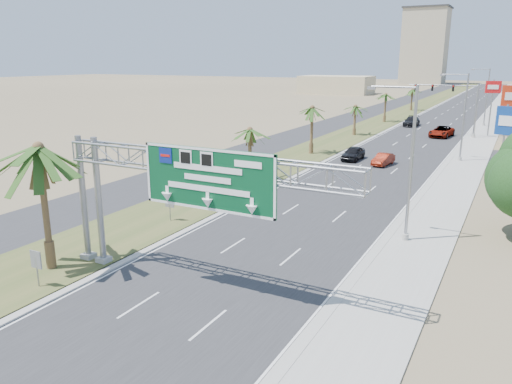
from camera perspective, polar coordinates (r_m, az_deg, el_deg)
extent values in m
cube|color=#28282B|center=(120.95, 21.74, 8.42)|extent=(12.00, 300.00, 0.02)
cube|color=#9E9B93|center=(120.32, 25.78, 7.99)|extent=(4.00, 300.00, 0.10)
cube|color=#3C4E22|center=(122.45, 17.05, 8.91)|extent=(7.00, 300.00, 0.12)
cube|color=#28282B|center=(123.97, 13.84, 9.17)|extent=(8.00, 300.00, 0.02)
cylinder|color=gray|center=(29.42, -17.51, -1.15)|extent=(0.36, 0.36, 7.40)
cylinder|color=gray|center=(30.26, -19.12, -0.84)|extent=(0.36, 0.36, 7.40)
cube|color=#9E9B93|center=(30.53, -17.00, -7.47)|extent=(0.70, 0.70, 0.40)
cube|color=#9E9B93|center=(31.35, -18.57, -7.01)|extent=(0.70, 0.70, 0.40)
cube|color=#074423|center=(23.68, -5.50, 1.45)|extent=(7.20, 0.12, 3.00)
cube|color=navy|center=(24.80, -10.31, 4.13)|extent=(0.75, 0.03, 0.75)
cone|color=white|center=(23.91, -5.54, -1.27)|extent=(0.56, 0.56, 0.45)
cylinder|color=brown|center=(29.66, -22.94, -1.92)|extent=(0.36, 0.36, 7.00)
cylinder|color=brown|center=(30.48, -22.44, -6.72)|extent=(0.54, 0.54, 1.68)
cylinder|color=brown|center=(48.32, -0.70, 4.19)|extent=(0.36, 0.36, 5.00)
cylinder|color=brown|center=(48.71, -0.69, 1.99)|extent=(0.54, 0.54, 1.20)
cylinder|color=brown|center=(62.59, 6.38, 6.93)|extent=(0.36, 0.36, 5.80)
cylinder|color=brown|center=(62.93, 6.32, 4.94)|extent=(0.54, 0.54, 1.39)
cylinder|color=brown|center=(79.56, 11.21, 7.96)|extent=(0.36, 0.36, 4.50)
cylinder|color=brown|center=(79.77, 11.15, 6.74)|extent=(0.54, 0.54, 1.08)
cylinder|color=brown|center=(97.78, 14.53, 9.22)|extent=(0.36, 0.36, 5.20)
cylinder|color=brown|center=(97.97, 14.46, 8.07)|extent=(0.54, 0.54, 1.25)
cylinder|color=brown|center=(122.16, 17.37, 9.97)|extent=(0.36, 0.36, 4.80)
cylinder|color=brown|center=(122.31, 17.30, 9.12)|extent=(0.54, 0.54, 1.15)
cylinder|color=gray|center=(32.84, 17.30, 2.84)|extent=(0.20, 0.20, 10.00)
cylinder|color=gray|center=(32.51, 15.51, 11.50)|extent=(2.80, 0.12, 0.12)
cube|color=slate|center=(32.86, 13.07, 11.50)|extent=(0.50, 0.22, 0.18)
cylinder|color=#9E9B93|center=(34.10, 16.69, -4.99)|extent=(0.44, 0.44, 0.50)
cylinder|color=gray|center=(62.28, 22.68, 7.79)|extent=(0.20, 0.20, 10.00)
cylinder|color=gray|center=(62.11, 21.83, 12.36)|extent=(2.80, 0.12, 0.12)
cube|color=slate|center=(62.29, 20.51, 12.39)|extent=(0.50, 0.22, 0.18)
cylinder|color=#9E9B93|center=(62.96, 22.25, 3.51)|extent=(0.44, 0.44, 0.50)
cylinder|color=gray|center=(98.06, 24.87, 9.76)|extent=(0.20, 0.20, 10.00)
cylinder|color=gray|center=(97.95, 24.35, 12.67)|extent=(2.80, 0.12, 0.12)
cube|color=slate|center=(98.07, 23.51, 12.69)|extent=(0.50, 0.22, 0.18)
cylinder|color=#9E9B93|center=(98.49, 24.57, 7.02)|extent=(0.44, 0.44, 0.50)
cylinder|color=gray|center=(82.24, 23.85, 8.43)|extent=(0.28, 0.28, 8.00)
cylinder|color=gray|center=(82.51, 20.61, 11.35)|extent=(10.00, 0.18, 0.18)
cube|color=black|center=(82.14, 21.61, 10.96)|extent=(0.32, 0.18, 0.95)
cube|color=black|center=(82.54, 19.51, 11.16)|extent=(0.32, 0.18, 0.95)
cube|color=black|center=(82.96, 17.78, 11.32)|extent=(0.32, 0.18, 0.95)
sphere|color=red|center=(82.01, 21.62, 11.17)|extent=(0.22, 0.22, 0.22)
imported|color=black|center=(82.02, 24.07, 10.51)|extent=(0.16, 0.16, 0.60)
cylinder|color=#9E9B93|center=(82.66, 23.58, 5.89)|extent=(0.56, 0.56, 0.60)
cylinder|color=gray|center=(28.29, -23.71, -8.40)|extent=(0.08, 0.08, 1.80)
cube|color=slate|center=(28.04, -23.86, -7.08)|extent=(0.75, 0.06, 0.95)
cylinder|color=gray|center=(36.75, -9.81, -2.06)|extent=(0.08, 0.08, 1.80)
cube|color=slate|center=(36.55, -9.85, -1.01)|extent=(0.75, 0.06, 0.95)
cube|color=tan|center=(263.66, 18.72, 15.46)|extent=(20.00, 16.00, 35.00)
cube|color=#CDB98A|center=(179.60, 9.15, 12.01)|extent=(24.00, 14.00, 6.00)
imported|color=black|center=(59.96, 11.05, 4.35)|extent=(1.93, 4.64, 1.57)
imported|color=maroon|center=(57.71, 14.34, 3.62)|extent=(1.88, 4.14, 1.32)
imported|color=gray|center=(81.66, 20.43, 6.46)|extent=(3.43, 6.16, 1.63)
imported|color=black|center=(93.77, 17.36, 7.71)|extent=(2.49, 5.76, 1.65)
cylinder|color=gray|center=(63.76, 27.01, 6.97)|extent=(0.20, 0.20, 8.92)
cylinder|color=gray|center=(59.46, 26.47, 5.61)|extent=(0.20, 0.20, 6.95)
cube|color=navy|center=(59.25, 26.67, 7.30)|extent=(2.02, 0.61, 3.00)
cube|color=white|center=(59.07, 26.67, 7.28)|extent=(1.39, 0.26, 1.05)
cylinder|color=gray|center=(84.95, 25.24, 8.65)|extent=(0.20, 0.20, 8.58)
cube|color=red|center=(84.73, 25.49, 10.78)|extent=(2.21, 0.84, 1.80)
cube|color=white|center=(84.56, 25.48, 10.78)|extent=(1.50, 0.42, 0.63)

